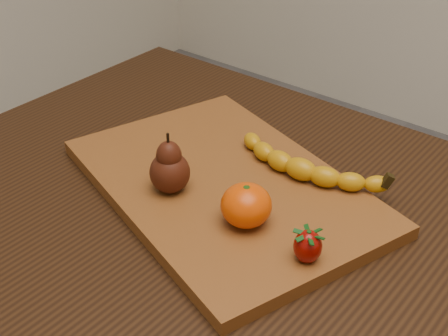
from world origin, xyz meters
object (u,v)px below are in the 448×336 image
Objects in this scene: pear at (169,163)px; mandarin at (246,205)px; cutting_board at (224,186)px; table at (244,261)px.

pear is 0.13m from mandarin.
mandarin reaches higher than cutting_board.
table is 11.52× the size of pear.
table is 0.12m from cutting_board.
table is 0.16m from mandarin.
cutting_board is 0.11m from mandarin.
pear is 1.33× the size of mandarin.
cutting_board reaches higher than table.
pear reaches higher than cutting_board.
mandarin is at bearing 2.18° from pear.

